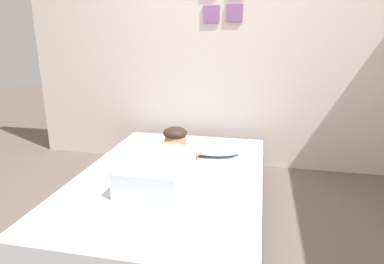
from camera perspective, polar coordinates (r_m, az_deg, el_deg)
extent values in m
plane|color=#66564C|center=(2.36, -0.14, -18.65)|extent=(12.36, 12.36, 0.00)
cube|color=silver|center=(3.46, 5.35, 14.63)|extent=(4.18, 0.10, 2.50)
cube|color=#8C5999|center=(3.42, 3.35, 19.65)|extent=(0.16, 0.02, 0.16)
cube|color=#8C5999|center=(3.39, 7.33, 19.71)|extent=(0.16, 0.02, 0.16)
cube|color=#4C4742|center=(2.62, -3.61, -12.59)|extent=(1.39, 2.05, 0.17)
cube|color=silver|center=(2.54, -3.68, -9.14)|extent=(1.35, 1.99, 0.18)
ellipsoid|color=silver|center=(2.91, 3.57, -2.70)|extent=(0.52, 0.32, 0.11)
cube|color=silver|center=(2.35, -5.98, -6.64)|extent=(0.42, 0.64, 0.18)
ellipsoid|color=tan|center=(2.65, -3.76, -3.41)|extent=(0.32, 0.20, 0.16)
sphere|color=tan|center=(2.78, -2.90, -1.54)|extent=(0.19, 0.19, 0.19)
ellipsoid|color=#332619|center=(2.76, -2.92, -0.16)|extent=(0.20, 0.20, 0.10)
cylinder|color=tan|center=(2.81, -4.96, -2.89)|extent=(0.23, 0.07, 0.14)
cylinder|color=tan|center=(2.76, -0.97, -3.18)|extent=(0.23, 0.07, 0.14)
cylinder|color=#D84C47|center=(2.87, 1.56, -3.31)|extent=(0.09, 0.09, 0.07)
torus|color=#D84C47|center=(2.86, 2.68, -3.39)|extent=(0.05, 0.01, 0.05)
cube|color=black|center=(2.37, -4.41, -8.68)|extent=(0.07, 0.14, 0.01)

